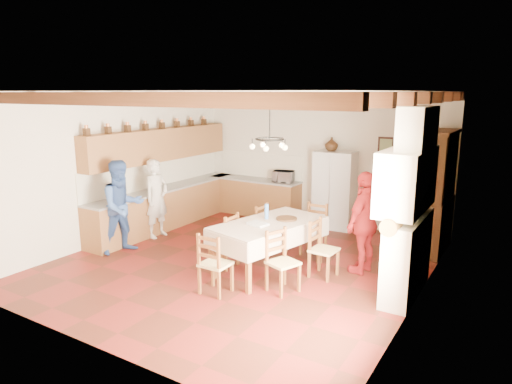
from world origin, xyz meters
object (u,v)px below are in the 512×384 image
at_px(refrigerator, 335,189).
at_px(chair_right_near, 283,262).
at_px(chair_end_near, 215,263).
at_px(person_woman_red, 365,223).
at_px(hutch, 435,192).
at_px(dining_table, 269,227).
at_px(chair_left_far, 254,228).
at_px(chair_end_far, 313,229).
at_px(person_man, 157,198).
at_px(person_woman_blue, 123,207).
at_px(chair_right_far, 324,249).
at_px(chair_left_near, 224,240).
at_px(microwave, 283,176).

height_order(refrigerator, chair_right_near, refrigerator).
relative_size(chair_end_near, person_woman_red, 0.55).
xyz_separation_m(hutch, dining_table, (-2.16, -2.50, -0.38)).
height_order(refrigerator, person_woman_red, person_woman_red).
xyz_separation_m(refrigerator, chair_left_far, (-0.66, -2.40, -0.38)).
bearing_deg(dining_table, person_woman_red, 29.92).
distance_m(chair_left_far, chair_end_far, 1.11).
relative_size(chair_end_near, person_man, 0.58).
height_order(hutch, dining_table, hutch).
distance_m(person_man, person_woman_red, 4.35).
height_order(chair_end_near, person_woman_blue, person_woman_blue).
xyz_separation_m(chair_left_far, person_woman_blue, (-2.13, -1.26, 0.40)).
distance_m(dining_table, chair_right_near, 0.90).
distance_m(refrigerator, chair_right_near, 3.74).
relative_size(chair_right_near, person_man, 0.58).
xyz_separation_m(chair_end_far, person_woman_red, (1.08, -0.35, 0.39)).
bearing_deg(person_woman_red, chair_right_far, -29.65).
xyz_separation_m(chair_left_near, chair_right_far, (1.67, 0.48, 0.00)).
bearing_deg(person_woman_red, chair_end_far, -95.89).
bearing_deg(person_man, hutch, -67.27).
distance_m(chair_left_near, chair_right_near, 1.42).
bearing_deg(chair_end_near, chair_left_near, -61.60).
height_order(dining_table, chair_right_far, chair_right_far).
bearing_deg(chair_end_near, chair_right_far, -129.14).
relative_size(chair_end_far, person_woman_blue, 0.54).
relative_size(refrigerator, person_woman_red, 0.99).
bearing_deg(hutch, chair_end_far, -142.23).
relative_size(person_man, person_woman_blue, 0.93).
height_order(dining_table, chair_left_far, chair_left_far).
bearing_deg(hutch, chair_right_near, -114.97).
bearing_deg(person_woman_blue, person_man, 22.95).
distance_m(chair_end_far, person_woman_blue, 3.61).
relative_size(chair_left_far, person_man, 0.58).
height_order(refrigerator, chair_left_near, refrigerator).
height_order(refrigerator, person_man, refrigerator).
relative_size(hutch, chair_left_far, 2.40).
relative_size(chair_right_near, chair_end_near, 1.00).
bearing_deg(refrigerator, hutch, -17.49).
bearing_deg(chair_left_near, chair_right_far, 106.06).
xyz_separation_m(person_woman_blue, microwave, (1.48, 3.64, 0.15)).
distance_m(hutch, microwave, 3.55).
bearing_deg(person_woman_blue, chair_end_far, -44.50).
relative_size(hutch, person_man, 1.40).
height_order(chair_left_far, chair_right_far, same).
xyz_separation_m(chair_left_far, chair_end_far, (1.00, 0.49, 0.00)).
bearing_deg(refrigerator, microwave, 177.76).
xyz_separation_m(hutch, person_man, (-5.11, -2.07, -0.33)).
bearing_deg(person_woman_red, hutch, 167.42).
xyz_separation_m(chair_left_near, chair_end_near, (0.52, -0.95, 0.00)).
distance_m(dining_table, chair_end_near, 1.24).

